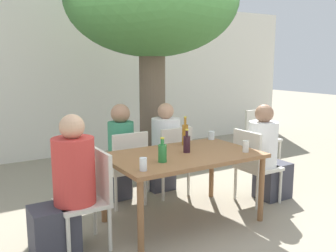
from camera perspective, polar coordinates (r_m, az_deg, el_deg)
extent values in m
plane|color=gray|center=(4.19, 2.21, -14.25)|extent=(30.00, 30.00, 0.00)
cube|color=white|center=(7.01, -13.85, 7.06)|extent=(10.00, 0.08, 2.80)
cylinder|color=brown|center=(5.30, -2.38, 1.51)|extent=(0.36, 0.36, 1.88)
ellipsoid|color=#386B33|center=(5.31, -2.51, 18.69)|extent=(2.34, 2.34, 1.52)
cube|color=brown|center=(3.95, 2.28, -4.51)|extent=(1.57, 0.98, 0.04)
cylinder|color=brown|center=(3.37, -4.19, -13.91)|extent=(0.06, 0.06, 0.71)
cylinder|color=brown|center=(4.19, 14.03, -9.33)|extent=(0.06, 0.06, 0.71)
cylinder|color=brown|center=(4.10, -9.80, -9.58)|extent=(0.06, 0.06, 0.71)
cylinder|color=brown|center=(4.80, 6.65, -6.61)|extent=(0.06, 0.06, 0.71)
cube|color=beige|center=(3.57, -12.99, -11.37)|extent=(0.44, 0.44, 0.04)
cube|color=beige|center=(3.56, -10.07, -7.23)|extent=(0.04, 0.44, 0.45)
cylinder|color=beige|center=(3.78, -16.62, -14.02)|extent=(0.04, 0.04, 0.41)
cylinder|color=beige|center=(3.45, -14.91, -16.38)|extent=(0.04, 0.04, 0.41)
cylinder|color=beige|center=(3.88, -11.05, -13.13)|extent=(0.04, 0.04, 0.41)
cylinder|color=beige|center=(3.56, -8.83, -15.28)|extent=(0.04, 0.04, 0.41)
cube|color=beige|center=(4.71, 13.60, -6.16)|extent=(0.44, 0.44, 0.04)
cube|color=beige|center=(4.51, 11.92, -3.61)|extent=(0.04, 0.44, 0.45)
cylinder|color=beige|center=(4.79, 16.74, -8.88)|extent=(0.04, 0.04, 0.41)
cylinder|color=beige|center=(5.03, 13.50, -7.80)|extent=(0.04, 0.04, 0.41)
cylinder|color=beige|center=(4.52, 13.47, -9.84)|extent=(0.04, 0.04, 0.41)
cylinder|color=beige|center=(4.78, 10.23, -8.62)|extent=(0.04, 0.04, 0.41)
cube|color=beige|center=(4.56, -6.78, -6.47)|extent=(0.44, 0.44, 0.04)
cube|color=beige|center=(4.32, -5.73, -4.03)|extent=(0.44, 0.04, 0.45)
cylinder|color=beige|center=(4.87, -5.62, -8.16)|extent=(0.04, 0.04, 0.41)
cylinder|color=beige|center=(4.73, -9.81, -8.82)|extent=(0.04, 0.04, 0.41)
cylinder|color=beige|center=(4.55, -3.50, -9.45)|extent=(0.04, 0.04, 0.41)
cylinder|color=beige|center=(4.40, -7.95, -10.24)|extent=(0.04, 0.04, 0.41)
cube|color=beige|center=(4.85, 0.02, -5.42)|extent=(0.44, 0.44, 0.04)
cube|color=beige|center=(4.62, 1.32, -3.07)|extent=(0.44, 0.04, 0.45)
cylinder|color=beige|center=(5.16, 0.73, -7.06)|extent=(0.04, 0.04, 0.41)
cylinder|color=beige|center=(4.98, -3.01, -7.72)|extent=(0.04, 0.04, 0.41)
cylinder|color=beige|center=(4.86, 3.14, -8.17)|extent=(0.04, 0.04, 0.41)
cylinder|color=beige|center=(4.66, -0.76, -8.94)|extent=(0.04, 0.04, 0.41)
cube|color=beige|center=(6.39, 14.35, -1.96)|extent=(0.44, 0.44, 0.04)
cube|color=beige|center=(6.49, 13.18, 0.44)|extent=(0.44, 0.04, 0.45)
cylinder|color=beige|center=(6.18, 14.29, -4.50)|extent=(0.04, 0.04, 0.41)
cylinder|color=beige|center=(6.45, 16.66, -4.01)|extent=(0.04, 0.04, 0.41)
cylinder|color=beige|center=(6.44, 11.87, -3.82)|extent=(0.04, 0.04, 0.41)
cylinder|color=beige|center=(6.70, 14.25, -3.38)|extent=(0.04, 0.04, 0.41)
cube|color=#383842|center=(3.59, -16.93, -15.05)|extent=(0.40, 0.34, 0.45)
cylinder|color=#C63833|center=(3.46, -14.15, -6.62)|extent=(0.38, 0.38, 0.60)
sphere|color=tan|center=(3.37, -14.43, -0.10)|extent=(0.22, 0.22, 0.22)
cube|color=#383842|center=(4.95, 15.65, -7.97)|extent=(0.40, 0.32, 0.45)
cylinder|color=white|center=(4.68, 14.26, -2.64)|extent=(0.35, 0.35, 0.54)
sphere|color=#936B51|center=(4.62, 14.46, 1.85)|extent=(0.22, 0.22, 0.22)
cube|color=#383842|center=(4.85, -8.03, -8.06)|extent=(0.28, 0.40, 0.45)
cylinder|color=#337F5B|center=(4.54, -7.17, -2.77)|extent=(0.31, 0.31, 0.54)
sphere|color=#936B51|center=(4.48, -7.27, 1.91)|extent=(0.23, 0.23, 0.23)
cube|color=#383842|center=(5.12, -1.51, -6.99)|extent=(0.33, 0.40, 0.45)
cylinder|color=white|center=(4.83, -0.35, -1.97)|extent=(0.37, 0.37, 0.54)
sphere|color=tan|center=(4.77, -0.35, 2.29)|extent=(0.21, 0.21, 0.21)
cylinder|color=#287A38|center=(3.60, -0.86, -4.20)|extent=(0.08, 0.08, 0.17)
cylinder|color=#287A38|center=(3.57, -0.87, -2.41)|extent=(0.03, 0.03, 0.06)
cylinder|color=gold|center=(3.57, -0.87, -1.85)|extent=(0.04, 0.04, 0.01)
cylinder|color=#331923|center=(3.97, 2.88, -2.80)|extent=(0.07, 0.07, 0.18)
cylinder|color=#331923|center=(3.95, 2.89, -1.10)|extent=(0.03, 0.03, 0.06)
cylinder|color=gold|center=(3.94, 2.90, -0.58)|extent=(0.04, 0.04, 0.01)
cylinder|color=#9E661E|center=(4.31, 2.62, -1.37)|extent=(0.07, 0.07, 0.24)
cylinder|color=#9E661E|center=(4.28, 2.64, 0.74)|extent=(0.03, 0.03, 0.08)
cylinder|color=gold|center=(4.28, 2.65, 1.37)|extent=(0.03, 0.03, 0.01)
cylinder|color=silver|center=(4.66, 6.65, -1.44)|extent=(0.07, 0.07, 0.10)
cylinder|color=white|center=(3.33, -3.79, -5.83)|extent=(0.07, 0.07, 0.12)
cylinder|color=silver|center=(4.08, 11.76, -3.06)|extent=(0.07, 0.07, 0.12)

